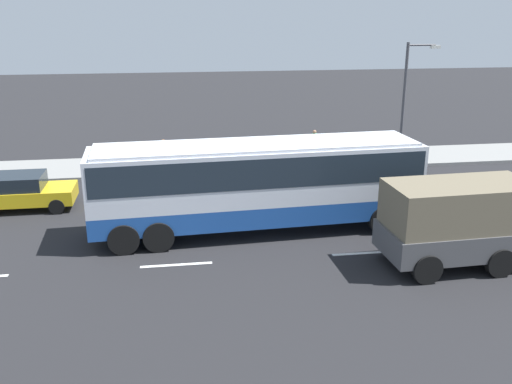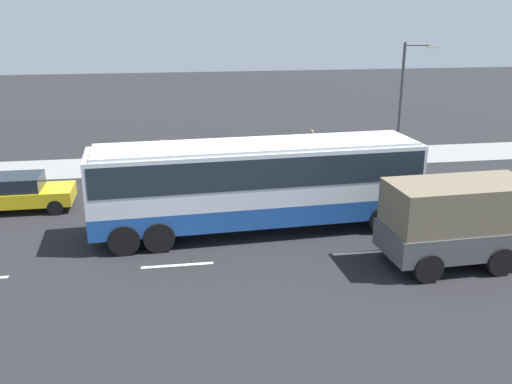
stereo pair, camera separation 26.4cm
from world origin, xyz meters
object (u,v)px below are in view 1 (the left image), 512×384
car_yellow_taxi (20,191)px  street_lamp (408,95)px  cargo_truck (488,218)px  pedestrian_at_crossing (164,153)px  coach_bus (258,177)px  pedestrian_near_curb (314,142)px

car_yellow_taxi → street_lamp: size_ratio=0.68×
cargo_truck → car_yellow_taxi: bearing=152.4°
pedestrian_at_crossing → street_lamp: size_ratio=0.27×
coach_bus → car_yellow_taxi: coach_bus is taller
cargo_truck → car_yellow_taxi: cargo_truck is taller
car_yellow_taxi → pedestrian_at_crossing: pedestrian_at_crossing is taller
cargo_truck → street_lamp: size_ratio=1.14×
pedestrian_near_curb → pedestrian_at_crossing: pedestrian_at_crossing is taller
coach_bus → pedestrian_near_curb: size_ratio=7.95×
coach_bus → pedestrian_at_crossing: coach_bus is taller
cargo_truck → pedestrian_at_crossing: 16.38m
coach_bus → street_lamp: bearing=38.8°
coach_bus → cargo_truck: bearing=-31.8°
pedestrian_near_curb → coach_bus: bearing=-62.8°
car_yellow_taxi → pedestrian_at_crossing: size_ratio=2.52×
coach_bus → car_yellow_taxi: bearing=154.5°
cargo_truck → pedestrian_near_curb: size_ratio=4.63×
car_yellow_taxi → coach_bus: bearing=-22.9°
pedestrian_near_curb → street_lamp: 5.67m
coach_bus → pedestrian_near_curb: (4.82, 10.32, -1.10)m
cargo_truck → pedestrian_near_curb: (-2.31, 14.25, -0.51)m
coach_bus → pedestrian_near_curb: bearing=62.0°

